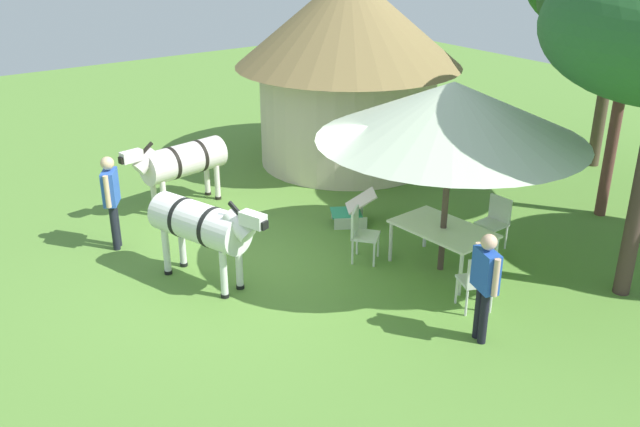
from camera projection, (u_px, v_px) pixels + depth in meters
ground_plane at (255, 271)px, 11.21m from camera, size 36.00×36.00×0.00m
thatched_hut at (348, 58)px, 15.29m from camera, size 5.02×5.02×4.27m
shade_umbrella at (452, 111)px, 10.23m from camera, size 4.08×4.08×3.07m
patio_dining_table at (443, 232)px, 11.01m from camera, size 1.65×1.08×0.74m
patio_chair_east_end at (478, 279)px, 9.88m from camera, size 0.56×0.57×0.90m
patio_chair_near_hut at (495, 219)px, 11.83m from camera, size 0.46×0.44×0.90m
patio_chair_west_end at (361, 231)px, 11.37m from camera, size 0.60×0.61×0.90m
guest_beside_umbrella at (485, 278)px, 9.02m from camera, size 0.54×0.32×1.57m
standing_watcher at (111, 194)px, 11.61m from camera, size 0.52×0.41×1.65m
striped_lounge_chair at (352, 211)px, 12.84m from camera, size 0.86×0.96×0.62m
zebra_nearest_camera at (202, 225)px, 10.49m from camera, size 2.25×1.09×1.52m
zebra_by_umbrella at (182, 161)px, 13.33m from camera, size 0.88×2.33×1.47m
acacia_tree_right_background at (637, 2)px, 11.77m from camera, size 3.28×3.28×4.93m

